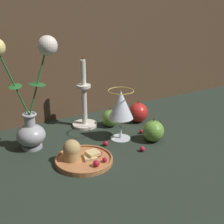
{
  "coord_description": "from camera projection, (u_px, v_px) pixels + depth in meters",
  "views": [
    {
      "loc": [
        -0.42,
        -0.84,
        0.48
      ],
      "look_at": [
        0.09,
        0.03,
        0.1
      ],
      "focal_mm": 50.0,
      "sensor_mm": 36.0,
      "label": 1
    }
  ],
  "objects": [
    {
      "name": "wine_glass",
      "position": [
        121.0,
        106.0,
        1.06
      ],
      "size": [
        0.09,
        0.09,
        0.18
      ],
      "color": "silver",
      "rests_on": "ground_plane"
    },
    {
      "name": "apple_near_glass",
      "position": [
        153.0,
        131.0,
        1.08
      ],
      "size": [
        0.07,
        0.07,
        0.09
      ],
      "color": "#669938",
      "rests_on": "ground_plane"
    },
    {
      "name": "apple_at_table_edge",
      "position": [
        110.0,
        118.0,
        1.2
      ],
      "size": [
        0.07,
        0.07,
        0.08
      ],
      "color": "#669938",
      "rests_on": "ground_plane"
    },
    {
      "name": "berry_by_glass_stem",
      "position": [
        142.0,
        149.0,
        1.01
      ],
      "size": [
        0.02,
        0.02,
        0.02
      ],
      "primitive_type": "sphere",
      "color": "#AD192D",
      "rests_on": "ground_plane"
    },
    {
      "name": "berry_front_center",
      "position": [
        142.0,
        131.0,
        1.14
      ],
      "size": [
        0.02,
        0.02,
        0.02
      ],
      "primitive_type": "sphere",
      "color": "#AD192D",
      "rests_on": "ground_plane"
    },
    {
      "name": "plate_with_pastries",
      "position": [
        81.0,
        157.0,
        0.94
      ],
      "size": [
        0.18,
        0.18,
        0.07
      ],
      "color": "#B77042",
      "rests_on": "ground_plane"
    },
    {
      "name": "vase",
      "position": [
        30.0,
        106.0,
        0.99
      ],
      "size": [
        0.21,
        0.09,
        0.36
      ],
      "color": "#A3A3A8",
      "rests_on": "ground_plane"
    },
    {
      "name": "ground_plane",
      "position": [
        94.0,
        147.0,
        1.05
      ],
      "size": [
        2.4,
        2.4,
        0.0
      ],
      "primitive_type": "plane",
      "color": "#232D23",
      "rests_on": "ground"
    },
    {
      "name": "candlestick",
      "position": [
        84.0,
        106.0,
        1.19
      ],
      "size": [
        0.1,
        0.1,
        0.27
      ],
      "color": "silver",
      "rests_on": "ground_plane"
    },
    {
      "name": "apple_beside_vase",
      "position": [
        138.0,
        112.0,
        1.24
      ],
      "size": [
        0.08,
        0.08,
        0.09
      ],
      "color": "red",
      "rests_on": "ground_plane"
    },
    {
      "name": "berry_near_plate",
      "position": [
        106.0,
        143.0,
        1.05
      ],
      "size": [
        0.02,
        0.02,
        0.02
      ],
      "primitive_type": "sphere",
      "color": "#AD192D",
      "rests_on": "ground_plane"
    }
  ]
}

